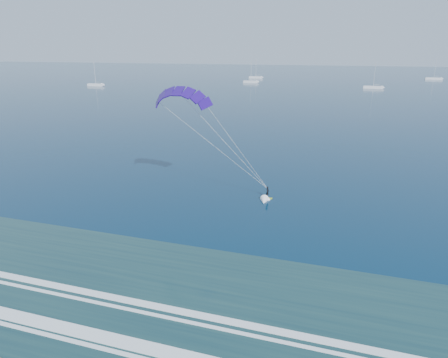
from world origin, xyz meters
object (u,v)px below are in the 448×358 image
object	(u,v)px
sailboat_0	(96,85)
sailboat_3	(373,87)
sailboat_1	(251,82)
sailboat_4	(434,78)
kitesurfer_rig	(224,141)
sailboat_2	(256,77)

from	to	relation	value
sailboat_0	sailboat_3	bearing A→B (deg)	12.01
sailboat_1	sailboat_4	distance (m)	113.81
kitesurfer_rig	sailboat_4	world-z (taller)	kitesurfer_rig
kitesurfer_rig	sailboat_1	bearing A→B (deg)	102.83
sailboat_2	kitesurfer_rig	bearing A→B (deg)	-77.83
sailboat_0	sailboat_1	distance (m)	80.61
kitesurfer_rig	sailboat_0	bearing A→B (deg)	129.63
sailboat_0	sailboat_2	bearing A→B (deg)	50.08
sailboat_0	sailboat_1	size ratio (longest dim) A/B	1.04
sailboat_1	sailboat_4	xyz separation A→B (m)	(98.85, 56.39, 0.01)
sailboat_0	sailboat_4	xyz separation A→B (m)	(167.71, 98.31, 0.01)
sailboat_1	sailboat_2	distance (m)	34.50
kitesurfer_rig	sailboat_2	distance (m)	211.48
kitesurfer_rig	sailboat_4	distance (m)	236.63
kitesurfer_rig	sailboat_4	size ratio (longest dim) A/B	1.18
sailboat_2	sailboat_4	bearing A→B (deg)	12.09
sailboat_1	sailboat_3	xyz separation A→B (m)	(62.12, -14.05, 0.01)
sailboat_2	sailboat_3	distance (m)	82.81
kitesurfer_rig	sailboat_0	distance (m)	169.72
sailboat_1	sailboat_4	size ratio (longest dim) A/B	0.88
sailboat_1	sailboat_4	world-z (taller)	sailboat_4
sailboat_0	sailboat_4	size ratio (longest dim) A/B	0.91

